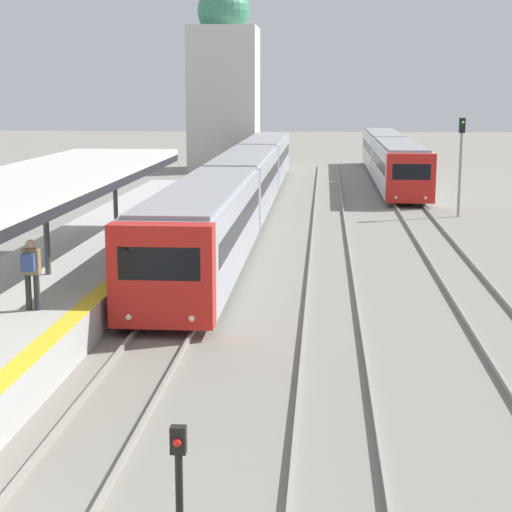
{
  "coord_description": "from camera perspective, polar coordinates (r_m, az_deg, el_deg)",
  "views": [
    {
      "loc": [
        3.9,
        -8.48,
        5.96
      ],
      "look_at": [
        2.09,
        14.26,
        1.55
      ],
      "focal_mm": 60.0,
      "sensor_mm": 36.0,
      "label": 1
    }
  ],
  "objects": [
    {
      "name": "platform_canopy",
      "position": [
        24.09,
        -13.86,
        5.11
      ],
      "size": [
        4.0,
        19.8,
        2.83
      ],
      "color": "beige",
      "rests_on": "station_platform"
    },
    {
      "name": "person_on_platform",
      "position": [
        20.4,
        -14.77,
        -0.83
      ],
      "size": [
        0.4,
        0.4,
        1.66
      ],
      "color": "#2D2D33",
      "rests_on": "station_platform"
    },
    {
      "name": "train_near",
      "position": [
        42.33,
        -0.77,
        5.08
      ],
      "size": [
        2.59,
        44.31,
        2.94
      ],
      "color": "red",
      "rests_on": "ground_plane"
    },
    {
      "name": "signal_post_near",
      "position": [
        11.22,
        -5.16,
        -14.55
      ],
      "size": [
        0.2,
        0.22,
        1.84
      ],
      "color": "black",
      "rests_on": "ground_plane"
    },
    {
      "name": "train_far",
      "position": [
        58.76,
        8.95,
        6.59
      ],
      "size": [
        2.52,
        28.5,
        2.93
      ],
      "color": "red",
      "rests_on": "ground_plane"
    },
    {
      "name": "distant_domed_building",
      "position": [
        66.25,
        -2.14,
        11.41
      ],
      "size": [
        5.11,
        5.11,
        13.76
      ],
      "color": "silver",
      "rests_on": "ground_plane"
    },
    {
      "name": "signal_mast_far",
      "position": [
        42.06,
        13.5,
        6.59
      ],
      "size": [
        0.28,
        0.29,
        4.71
      ],
      "color": "gray",
      "rests_on": "ground_plane"
    }
  ]
}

